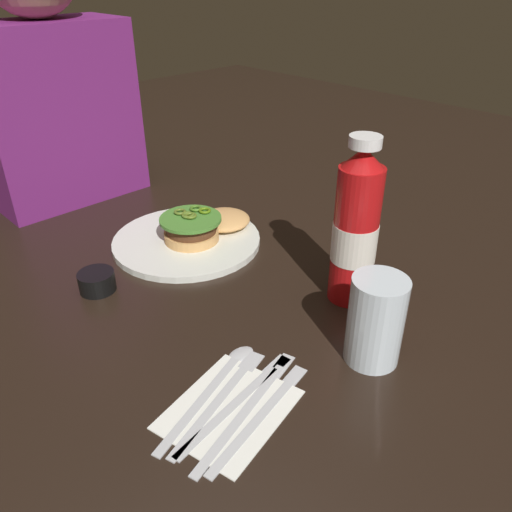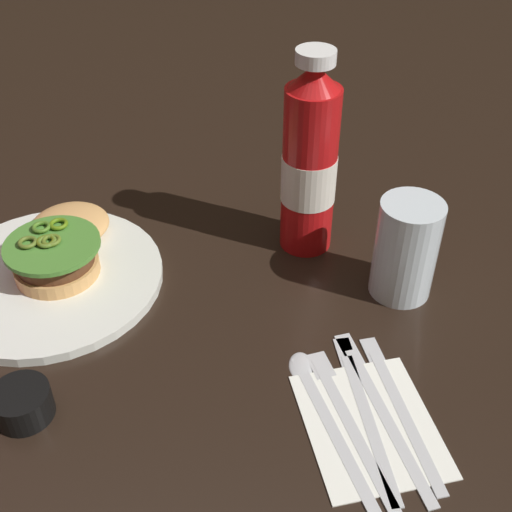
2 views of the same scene
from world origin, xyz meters
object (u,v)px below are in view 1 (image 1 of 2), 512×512
at_px(dinner_plate, 187,241).
at_px(diner_person, 50,82).
at_px(fork_utensil, 225,390).
at_px(steak_knife, 243,394).
at_px(ketchup_bottle, 356,230).
at_px(napkin, 229,409).
at_px(burger_sandwich, 204,225).
at_px(condiment_cup, 97,281).
at_px(spoon_utensil, 218,378).
at_px(water_glass, 376,320).
at_px(table_knife, 267,406).
at_px(butter_knife, 254,399).

xyz_separation_m(dinner_plate, diner_person, (-0.05, 0.37, 0.25)).
xyz_separation_m(dinner_plate, fork_utensil, (-0.20, -0.34, -0.00)).
distance_m(steak_knife, fork_utensil, 0.02).
xyz_separation_m(ketchup_bottle, napkin, (-0.29, -0.04, -0.12)).
bearing_deg(burger_sandwich, condiment_cup, -176.98).
bearing_deg(dinner_plate, burger_sandwich, -18.84).
relative_size(burger_sandwich, spoon_utensil, 0.97).
relative_size(dinner_plate, spoon_utensil, 1.41).
distance_m(burger_sandwich, spoon_utensil, 0.38).
xyz_separation_m(water_glass, napkin, (-0.20, 0.06, -0.06)).
relative_size(ketchup_bottle, steak_knife, 1.28).
distance_m(dinner_plate, diner_person, 0.45).
bearing_deg(ketchup_bottle, burger_sandwich, 98.35).
relative_size(dinner_plate, diner_person, 0.50).
bearing_deg(fork_utensil, spoon_utensil, 72.68).
bearing_deg(steak_knife, water_glass, -21.16).
distance_m(napkin, table_knife, 0.05).
height_order(water_glass, condiment_cup, water_glass).
bearing_deg(water_glass, steak_knife, 158.84).
xyz_separation_m(ketchup_bottle, condiment_cup, (-0.28, 0.30, -0.10)).
distance_m(ketchup_bottle, spoon_utensil, 0.30).
xyz_separation_m(water_glass, table_knife, (-0.17, 0.03, -0.06)).
bearing_deg(water_glass, ketchup_bottle, 48.70).
bearing_deg(steak_knife, dinner_plate, 62.28).
bearing_deg(diner_person, water_glass, -87.80).
bearing_deg(table_knife, spoon_utensil, 98.84).
bearing_deg(dinner_plate, fork_utensil, -120.57).
xyz_separation_m(condiment_cup, steak_knife, (0.01, -0.34, -0.01)).
distance_m(table_knife, diner_person, 0.82).
relative_size(condiment_cup, spoon_utensil, 0.30).
xyz_separation_m(butter_knife, spoon_utensil, (-0.01, 0.06, 0.00)).
xyz_separation_m(dinner_plate, water_glass, (-0.02, -0.43, 0.06)).
distance_m(burger_sandwich, fork_utensil, 0.41).
height_order(ketchup_bottle, spoon_utensil, ketchup_bottle).
distance_m(burger_sandwich, steak_knife, 0.42).
height_order(napkin, steak_knife, steak_knife).
relative_size(dinner_plate, fork_utensil, 1.47).
distance_m(burger_sandwich, ketchup_bottle, 0.32).
xyz_separation_m(condiment_cup, diner_person, (0.15, 0.39, 0.23)).
relative_size(steak_knife, diner_person, 0.37).
height_order(butter_knife, diner_person, diner_person).
bearing_deg(ketchup_bottle, spoon_utensil, 179.69).
bearing_deg(napkin, water_glass, -17.68).
bearing_deg(butter_knife, steak_knife, 106.49).
bearing_deg(burger_sandwich, napkin, -125.19).
relative_size(table_knife, butter_knife, 0.93).
xyz_separation_m(dinner_plate, ketchup_bottle, (0.08, -0.32, 0.11)).
distance_m(water_glass, condiment_cup, 0.45).
bearing_deg(spoon_utensil, water_glass, -31.57).
bearing_deg(water_glass, butter_knife, 162.75).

